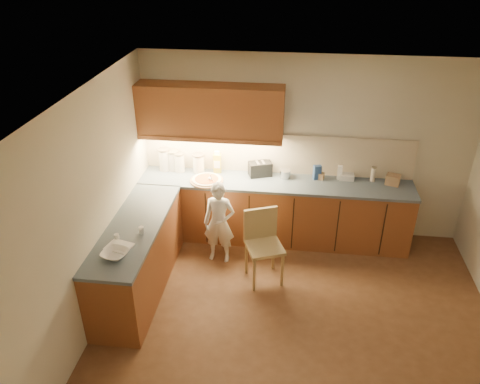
{
  "coord_description": "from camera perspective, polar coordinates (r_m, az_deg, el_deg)",
  "views": [
    {
      "loc": [
        -0.15,
        -4.0,
        3.91
      ],
      "look_at": [
        -0.8,
        1.2,
        1.0
      ],
      "focal_mm": 35.0,
      "sensor_mm": 36.0,
      "label": 1
    }
  ],
  "objects": [
    {
      "name": "room",
      "position": [
        4.59,
        8.09,
        -0.43
      ],
      "size": [
        4.54,
        4.5,
        2.62
      ],
      "color": "brown",
      "rests_on": "ground"
    },
    {
      "name": "l_counter",
      "position": [
        6.33,
        -1.05,
        -4.0
      ],
      "size": [
        3.77,
        2.62,
        0.92
      ],
      "color": "brown",
      "rests_on": "ground"
    },
    {
      "name": "backsplash",
      "position": [
        6.57,
        4.54,
        4.68
      ],
      "size": [
        3.75,
        0.02,
        0.58
      ],
      "primitive_type": "cube",
      "color": "beige",
      "rests_on": "l_counter"
    },
    {
      "name": "upper_cabinets",
      "position": [
        6.28,
        -3.65,
        9.81
      ],
      "size": [
        1.95,
        0.36,
        0.73
      ],
      "color": "brown",
      "rests_on": "ground"
    },
    {
      "name": "pizza_on_board",
      "position": [
        6.44,
        -4.07,
        1.47
      ],
      "size": [
        0.46,
        0.46,
        0.18
      ],
      "rotation": [
        0.0,
        0.0,
        0.05
      ],
      "color": "tan",
      "rests_on": "l_counter"
    },
    {
      "name": "child",
      "position": [
        6.17,
        -2.54,
        -3.77
      ],
      "size": [
        0.44,
        0.3,
        1.15
      ],
      "primitive_type": "imported",
      "rotation": [
        0.0,
        0.0,
        -0.06
      ],
      "color": "silver",
      "rests_on": "ground"
    },
    {
      "name": "wooden_chair",
      "position": [
        5.87,
        2.8,
        -5.92
      ],
      "size": [
        0.55,
        0.55,
        0.95
      ],
      "rotation": [
        0.0,
        0.0,
        0.38
      ],
      "color": "tan",
      "rests_on": "ground"
    },
    {
      "name": "mixing_bowl",
      "position": [
        5.13,
        -14.99,
        -7.32
      ],
      "size": [
        0.33,
        0.33,
        0.07
      ],
      "primitive_type": "imported",
      "rotation": [
        0.0,
        0.0,
        -0.25
      ],
      "color": "white",
      "rests_on": "l_counter"
    },
    {
      "name": "canister_a",
      "position": [
        6.76,
        -9.21,
        3.95
      ],
      "size": [
        0.16,
        0.16,
        0.33
      ],
      "rotation": [
        0.0,
        0.0,
        0.39
      ],
      "color": "silver",
      "rests_on": "l_counter"
    },
    {
      "name": "canister_b",
      "position": [
        6.75,
        -8.16,
        3.87
      ],
      "size": [
        0.17,
        0.17,
        0.3
      ],
      "rotation": [
        0.0,
        0.0,
        -0.04
      ],
      "color": "beige",
      "rests_on": "l_counter"
    },
    {
      "name": "canister_c",
      "position": [
        6.7,
        -7.38,
        3.62
      ],
      "size": [
        0.15,
        0.15,
        0.28
      ],
      "rotation": [
        0.0,
        0.0,
        0.35
      ],
      "color": "white",
      "rests_on": "l_counter"
    },
    {
      "name": "canister_d",
      "position": [
        6.66,
        -5.07,
        3.54
      ],
      "size": [
        0.17,
        0.17,
        0.28
      ],
      "rotation": [
        0.0,
        0.0,
        -0.33
      ],
      "color": "white",
      "rests_on": "l_counter"
    },
    {
      "name": "oil_jug",
      "position": [
        6.62,
        -2.78,
        3.59
      ],
      "size": [
        0.11,
        0.09,
        0.33
      ],
      "rotation": [
        0.0,
        0.0,
        0.06
      ],
      "color": "gold",
      "rests_on": "l_counter"
    },
    {
      "name": "toaster",
      "position": [
        6.55,
        2.47,
        2.84
      ],
      "size": [
        0.36,
        0.27,
        0.21
      ],
      "rotation": [
        0.0,
        0.0,
        0.34
      ],
      "color": "black",
      "rests_on": "l_counter"
    },
    {
      "name": "steel_pot",
      "position": [
        6.53,
        5.54,
        2.21
      ],
      "size": [
        0.16,
        0.16,
        0.12
      ],
      "color": "#B7B8BD",
      "rests_on": "l_counter"
    },
    {
      "name": "blue_box",
      "position": [
        6.53,
        9.38,
        2.38
      ],
      "size": [
        0.12,
        0.1,
        0.2
      ],
      "primitive_type": "cube",
      "rotation": [
        0.0,
        0.0,
        0.33
      ],
      "color": "#2E4E8A",
      "rests_on": "l_counter"
    },
    {
      "name": "card_box_a",
      "position": [
        6.57,
        9.65,
        1.96
      ],
      "size": [
        0.15,
        0.12,
        0.09
      ],
      "primitive_type": "cube",
      "rotation": [
        0.0,
        0.0,
        -0.31
      ],
      "color": "tan",
      "rests_on": "l_counter"
    },
    {
      "name": "white_bottle",
      "position": [
        6.59,
        12.06,
        2.33
      ],
      "size": [
        0.07,
        0.07,
        0.2
      ],
      "primitive_type": "cube",
      "rotation": [
        0.0,
        0.0,
        -0.08
      ],
      "color": "white",
      "rests_on": "l_counter"
    },
    {
      "name": "flat_pack",
      "position": [
        6.63,
        12.85,
        1.84
      ],
      "size": [
        0.21,
        0.15,
        0.08
      ],
      "primitive_type": "cube",
      "rotation": [
        0.0,
        0.0,
        -0.04
      ],
      "color": "silver",
      "rests_on": "l_counter"
    },
    {
      "name": "tall_jar",
      "position": [
        6.64,
        15.92,
        2.12
      ],
      "size": [
        0.07,
        0.07,
        0.22
      ],
      "rotation": [
        0.0,
        0.0,
        -0.01
      ],
      "color": "silver",
      "rests_on": "l_counter"
    },
    {
      "name": "card_box_b",
      "position": [
        6.65,
        18.13,
        1.44
      ],
      "size": [
        0.22,
        0.19,
        0.14
      ],
      "primitive_type": "cube",
      "rotation": [
        0.0,
        0.0,
        -0.32
      ],
      "color": "#957250",
      "rests_on": "l_counter"
    },
    {
      "name": "dough_cloth",
      "position": [
        5.27,
        -14.51,
        -6.46
      ],
      "size": [
        0.31,
        0.27,
        0.02
      ],
      "primitive_type": "cube",
      "rotation": [
        0.0,
        0.0,
        -0.26
      ],
      "color": "white",
      "rests_on": "l_counter"
    },
    {
      "name": "spice_jar_a",
      "position": [
        5.39,
        -14.81,
        -5.33
      ],
      "size": [
        0.06,
        0.06,
        0.07
      ],
      "primitive_type": "cylinder",
      "rotation": [
        0.0,
        0.0,
        -0.1
      ],
      "color": "silver",
      "rests_on": "l_counter"
    },
    {
      "name": "spice_jar_b",
      "position": [
        5.43,
        -11.93,
        -4.57
      ],
      "size": [
        0.07,
        0.07,
        0.08
      ],
      "primitive_type": "cylinder",
      "rotation": [
        0.0,
        0.0,
        0.22
      ],
      "color": "white",
      "rests_on": "l_counter"
    }
  ]
}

